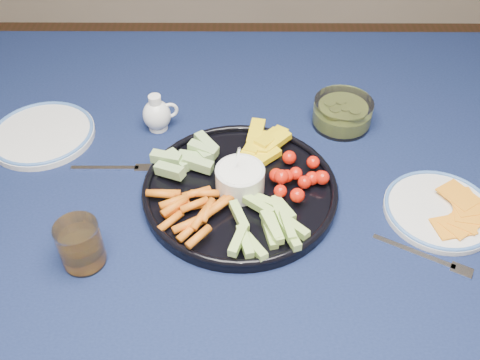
{
  "coord_description": "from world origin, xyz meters",
  "views": [
    {
      "loc": [
        0.0,
        -0.78,
        1.46
      ],
      "look_at": [
        -0.0,
        -0.08,
        0.78
      ],
      "focal_mm": 40.0,
      "sensor_mm": 36.0,
      "label": 1
    }
  ],
  "objects_px": {
    "dining_table": "(241,196)",
    "juice_tumbler": "(81,247)",
    "crudite_platter": "(239,187)",
    "cheese_plate": "(440,209)",
    "pickle_bowl": "(342,114)",
    "creamer_pitcher": "(157,115)",
    "side_plate_extra": "(42,134)"
  },
  "relations": [
    {
      "from": "creamer_pitcher",
      "to": "side_plate_extra",
      "type": "height_order",
      "value": "creamer_pitcher"
    },
    {
      "from": "pickle_bowl",
      "to": "cheese_plate",
      "type": "xyz_separation_m",
      "value": [
        0.14,
        -0.26,
        -0.02
      ]
    },
    {
      "from": "dining_table",
      "to": "cheese_plate",
      "type": "height_order",
      "value": "cheese_plate"
    },
    {
      "from": "pickle_bowl",
      "to": "cheese_plate",
      "type": "bearing_deg",
      "value": -60.99
    },
    {
      "from": "crudite_platter",
      "to": "side_plate_extra",
      "type": "height_order",
      "value": "crudite_platter"
    },
    {
      "from": "pickle_bowl",
      "to": "cheese_plate",
      "type": "height_order",
      "value": "pickle_bowl"
    },
    {
      "from": "cheese_plate",
      "to": "juice_tumbler",
      "type": "relative_size",
      "value": 2.36
    },
    {
      "from": "dining_table",
      "to": "crudite_platter",
      "type": "distance_m",
      "value": 0.14
    },
    {
      "from": "dining_table",
      "to": "juice_tumbler",
      "type": "height_order",
      "value": "juice_tumbler"
    },
    {
      "from": "crudite_platter",
      "to": "creamer_pitcher",
      "type": "height_order",
      "value": "crudite_platter"
    },
    {
      "from": "dining_table",
      "to": "crudite_platter",
      "type": "xyz_separation_m",
      "value": [
        -0.0,
        -0.08,
        0.11
      ]
    },
    {
      "from": "pickle_bowl",
      "to": "juice_tumbler",
      "type": "height_order",
      "value": "juice_tumbler"
    },
    {
      "from": "pickle_bowl",
      "to": "crudite_platter",
      "type": "bearing_deg",
      "value": -135.46
    },
    {
      "from": "cheese_plate",
      "to": "side_plate_extra",
      "type": "distance_m",
      "value": 0.8
    },
    {
      "from": "crudite_platter",
      "to": "side_plate_extra",
      "type": "xyz_separation_m",
      "value": [
        -0.41,
        0.17,
        -0.01
      ]
    },
    {
      "from": "crudite_platter",
      "to": "cheese_plate",
      "type": "relative_size",
      "value": 1.82
    },
    {
      "from": "juice_tumbler",
      "to": "side_plate_extra",
      "type": "bearing_deg",
      "value": 116.05
    },
    {
      "from": "cheese_plate",
      "to": "dining_table",
      "type": "bearing_deg",
      "value": 160.57
    },
    {
      "from": "cheese_plate",
      "to": "pickle_bowl",
      "type": "bearing_deg",
      "value": 119.01
    },
    {
      "from": "pickle_bowl",
      "to": "juice_tumbler",
      "type": "distance_m",
      "value": 0.6
    },
    {
      "from": "pickle_bowl",
      "to": "juice_tumbler",
      "type": "xyz_separation_m",
      "value": [
        -0.47,
        -0.37,
        0.01
      ]
    },
    {
      "from": "crudite_platter",
      "to": "cheese_plate",
      "type": "bearing_deg",
      "value": -6.93
    },
    {
      "from": "dining_table",
      "to": "creamer_pitcher",
      "type": "xyz_separation_m",
      "value": [
        -0.18,
        0.12,
        0.12
      ]
    },
    {
      "from": "crudite_platter",
      "to": "cheese_plate",
      "type": "height_order",
      "value": "crudite_platter"
    },
    {
      "from": "pickle_bowl",
      "to": "creamer_pitcher",
      "type": "bearing_deg",
      "value": -177.61
    },
    {
      "from": "dining_table",
      "to": "cheese_plate",
      "type": "distance_m",
      "value": 0.39
    },
    {
      "from": "crudite_platter",
      "to": "juice_tumbler",
      "type": "relative_size",
      "value": 4.29
    },
    {
      "from": "crudite_platter",
      "to": "side_plate_extra",
      "type": "relative_size",
      "value": 1.69
    },
    {
      "from": "crudite_platter",
      "to": "side_plate_extra",
      "type": "bearing_deg",
      "value": 157.95
    },
    {
      "from": "dining_table",
      "to": "juice_tumbler",
      "type": "bearing_deg",
      "value": -137.55
    },
    {
      "from": "dining_table",
      "to": "cheese_plate",
      "type": "relative_size",
      "value": 8.38
    },
    {
      "from": "creamer_pitcher",
      "to": "cheese_plate",
      "type": "relative_size",
      "value": 0.41
    }
  ]
}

